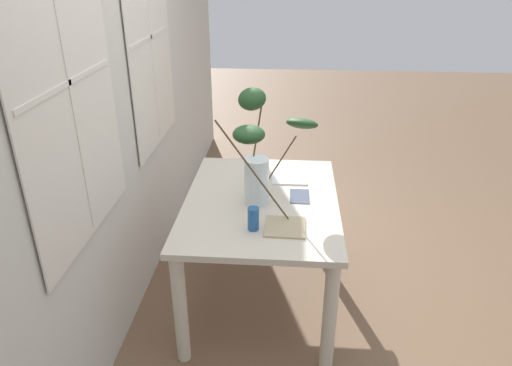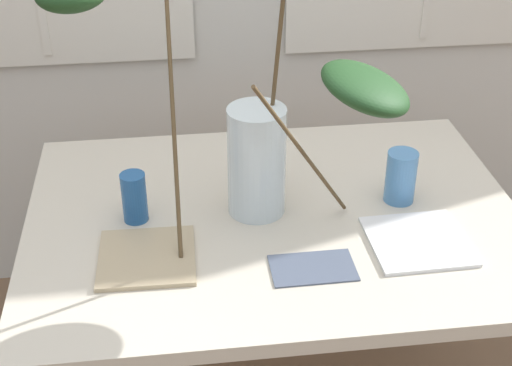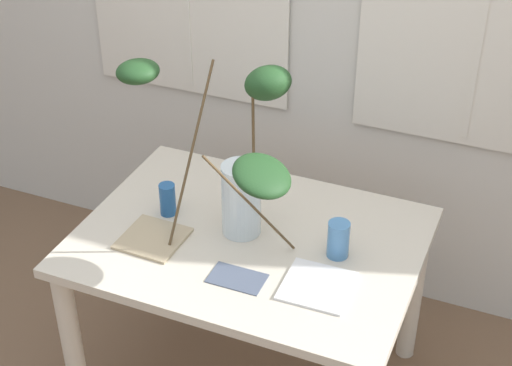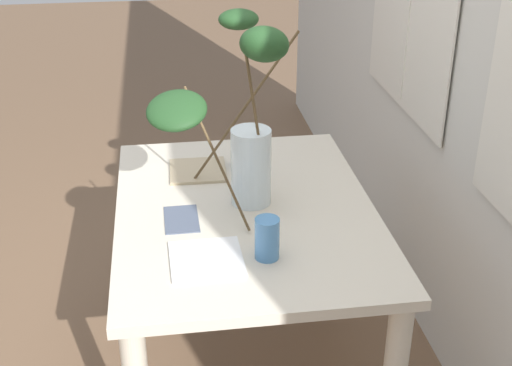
# 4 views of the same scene
# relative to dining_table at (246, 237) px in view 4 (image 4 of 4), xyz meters

# --- Properties ---
(dining_table) EXTENTS (1.24, 0.92, 0.74)m
(dining_table) POSITION_rel_dining_table_xyz_m (0.00, 0.00, 0.00)
(dining_table) COLOR beige
(dining_table) RESTS_ON ground
(vase_with_branches) EXTENTS (0.79, 0.59, 0.69)m
(vase_with_branches) POSITION_rel_dining_table_xyz_m (-0.05, -0.01, 0.45)
(vase_with_branches) COLOR silver
(vase_with_branches) RESTS_ON dining_table
(drinking_glass_blue_left) EXTENTS (0.06, 0.06, 0.13)m
(drinking_glass_blue_left) POSITION_rel_dining_table_xyz_m (-0.34, 0.02, 0.19)
(drinking_glass_blue_left) COLOR #235693
(drinking_glass_blue_left) RESTS_ON dining_table
(drinking_glass_blue_right) EXTENTS (0.08, 0.08, 0.14)m
(drinking_glass_blue_right) POSITION_rel_dining_table_xyz_m (0.33, 0.03, 0.19)
(drinking_glass_blue_right) COLOR #4C84BC
(drinking_glass_blue_right) RESTS_ON dining_table
(plate_square_left) EXTENTS (0.22, 0.22, 0.01)m
(plate_square_left) POSITION_rel_dining_table_xyz_m (-0.32, -0.15, 0.13)
(plate_square_left) COLOR tan
(plate_square_left) RESTS_ON dining_table
(plate_square_right) EXTENTS (0.23, 0.23, 0.01)m
(plate_square_right) POSITION_rel_dining_table_xyz_m (0.32, -0.16, 0.13)
(plate_square_right) COLOR white
(plate_square_right) RESTS_ON dining_table
(napkin_folded) EXTENTS (0.19, 0.12, 0.00)m
(napkin_folded) POSITION_rel_dining_table_xyz_m (0.05, -0.23, 0.12)
(napkin_folded) COLOR #4C566B
(napkin_folded) RESTS_ON dining_table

